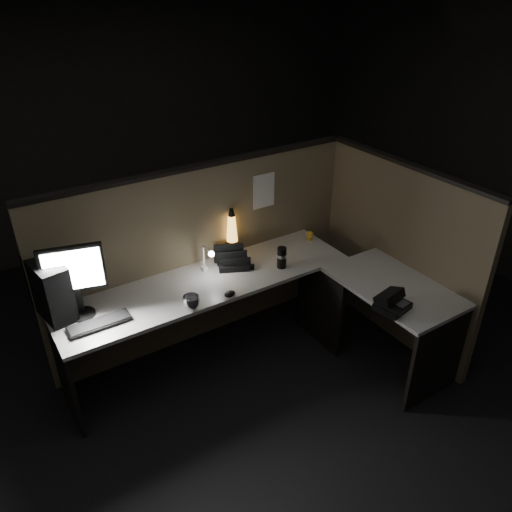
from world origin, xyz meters
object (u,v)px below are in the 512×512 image
monitor (74,275)px  desk_phone (391,302)px  lava_lamp (232,236)px  pc_tower (50,289)px  keyboard (99,324)px

monitor → desk_phone: size_ratio=2.09×
monitor → lava_lamp: 1.30m
pc_tower → monitor: size_ratio=0.77×
keyboard → lava_lamp: (1.22, 0.34, 0.16)m
lava_lamp → desk_phone: (0.54, -1.25, -0.12)m
lava_lamp → desk_phone: lava_lamp is taller
pc_tower → monitor: (0.15, -0.10, 0.11)m
keyboard → desk_phone: size_ratio=1.64×
lava_lamp → keyboard: bearing=-164.3°
pc_tower → keyboard: pc_tower is taller
pc_tower → keyboard: (0.21, -0.29, -0.19)m
keyboard → lava_lamp: 1.28m
keyboard → lava_lamp: size_ratio=1.00×
monitor → keyboard: size_ratio=1.28×
pc_tower → lava_lamp: (1.44, 0.05, -0.03)m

